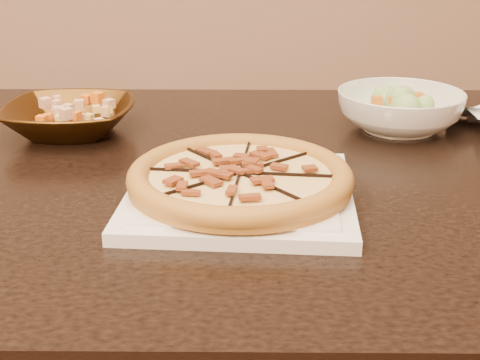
% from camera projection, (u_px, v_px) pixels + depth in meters
% --- Properties ---
extents(dining_table, '(1.54, 1.03, 0.75)m').
position_uv_depth(dining_table, '(175.00, 219.00, 1.08)').
color(dining_table, black).
rests_on(dining_table, floor).
extents(plate, '(0.33, 0.33, 0.02)m').
position_uv_depth(plate, '(240.00, 193.00, 0.91)').
color(plate, white).
rests_on(plate, dining_table).
extents(pizza, '(0.31, 0.31, 0.03)m').
position_uv_depth(pizza, '(240.00, 177.00, 0.90)').
color(pizza, '#AD7E2B').
rests_on(pizza, plate).
extents(bronze_bowl, '(0.24, 0.24, 0.06)m').
position_uv_depth(bronze_bowl, '(70.00, 118.00, 1.18)').
color(bronze_bowl, '#452A0E').
rests_on(bronze_bowl, dining_table).
extents(mixed_dish, '(0.12, 0.11, 0.03)m').
position_uv_depth(mixed_dish, '(68.00, 96.00, 1.17)').
color(mixed_dish, tan).
rests_on(mixed_dish, bronze_bowl).
extents(salad_bowl, '(0.26, 0.26, 0.07)m').
position_uv_depth(salad_bowl, '(400.00, 111.00, 1.20)').
color(salad_bowl, white).
rests_on(salad_bowl, dining_table).
extents(salad, '(0.09, 0.12, 0.04)m').
position_uv_depth(salad, '(402.00, 82.00, 1.18)').
color(salad, '#91C167').
rests_on(salad, salad_bowl).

